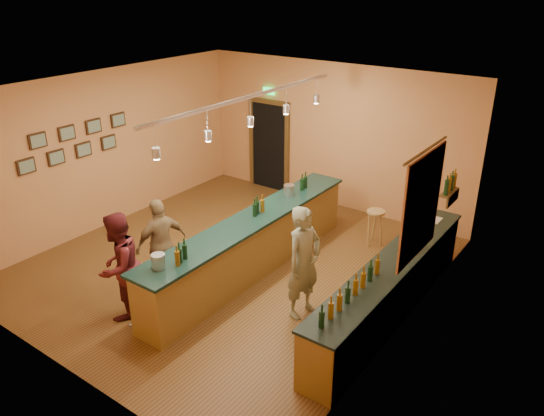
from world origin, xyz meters
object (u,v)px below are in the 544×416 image
Objects in this scene: customer_b at (161,243)px; back_counter at (390,288)px; tasting_bar at (252,241)px; bartender at (304,263)px; customer_a at (119,266)px; bar_stool at (376,218)px.

back_counter is at bearing 125.66° from customer_b.
back_counter is 0.89× the size of tasting_bar.
bartender is 2.79m from customer_a.
bar_stool is (-1.21, 2.02, 0.10)m from back_counter.
tasting_bar is 2.83× the size of bartender.
bar_stool is (2.28, 3.40, -0.20)m from customer_b.
back_counter is 2.66× the size of customer_a.
bar_stool is (2.13, 4.40, -0.27)m from customer_a.
bar_stool is at bearing 120.97° from back_counter.
customer_b reaches higher than bar_stool.
customer_a reaches higher than back_counter.
tasting_bar is (-2.51, -0.18, 0.12)m from back_counter.
customer_b is at bearing -129.23° from tasting_bar.
customer_b is (-2.39, -0.66, -0.12)m from bartender.
bar_stool is at bearing 59.46° from tasting_bar.
tasting_bar is 1.53m from bartender.
back_counter is 2.52m from tasting_bar.
bartender is 1.15× the size of customer_b.
customer_a is at bearing 22.44° from customer_b.
bartender is at bearing -146.91° from back_counter.
tasting_bar is at bearing 78.84° from bartender.
customer_b is (-3.49, -1.38, 0.30)m from back_counter.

